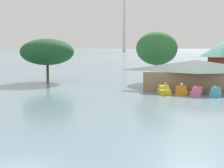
# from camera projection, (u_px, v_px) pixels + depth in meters

# --- Properties ---
(pedal_boat_yellow) EXTENTS (2.23, 2.99, 1.73)m
(pedal_boat_yellow) POSITION_uv_depth(u_px,v_px,m) (164.00, 90.00, 47.72)
(pedal_boat_yellow) COLOR yellow
(pedal_boat_yellow) RESTS_ON ground
(pedal_boat_orange) EXTENTS (1.86, 2.35, 1.71)m
(pedal_boat_orange) POSITION_uv_depth(u_px,v_px,m) (181.00, 91.00, 47.30)
(pedal_boat_orange) COLOR orange
(pedal_boat_orange) RESTS_ON ground
(pedal_boat_pink) EXTENTS (1.96, 3.20, 1.35)m
(pedal_boat_pink) POSITION_uv_depth(u_px,v_px,m) (197.00, 92.00, 46.64)
(pedal_boat_pink) COLOR pink
(pedal_boat_pink) RESTS_ON ground
(pedal_boat_cyan) EXTENTS (1.86, 3.08, 1.51)m
(pedal_boat_cyan) POSITION_uv_depth(u_px,v_px,m) (216.00, 92.00, 45.94)
(pedal_boat_cyan) COLOR #4CB7CC
(pedal_boat_cyan) RESTS_ON ground
(boathouse) EXTENTS (17.13, 7.51, 4.71)m
(boathouse) POSITION_uv_depth(u_px,v_px,m) (197.00, 74.00, 51.67)
(boathouse) COLOR #9E7F5B
(boathouse) RESTS_ON ground
(shoreline_tree_tall_left) EXTENTS (10.36, 10.36, 8.31)m
(shoreline_tree_tall_left) POSITION_uv_depth(u_px,v_px,m) (47.00, 52.00, 64.12)
(shoreline_tree_tall_left) COLOR brown
(shoreline_tree_tall_left) RESTS_ON ground
(shoreline_tree_mid) EXTENTS (8.05, 8.05, 9.70)m
(shoreline_tree_mid) POSITION_uv_depth(u_px,v_px,m) (157.00, 48.00, 64.57)
(shoreline_tree_mid) COLOR brown
(shoreline_tree_mid) RESTS_ON ground
(distant_broadcast_tower) EXTENTS (7.20, 7.20, 141.86)m
(distant_broadcast_tower) POSITION_uv_depth(u_px,v_px,m) (124.00, 2.00, 402.17)
(distant_broadcast_tower) COLOR silver
(distant_broadcast_tower) RESTS_ON ground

